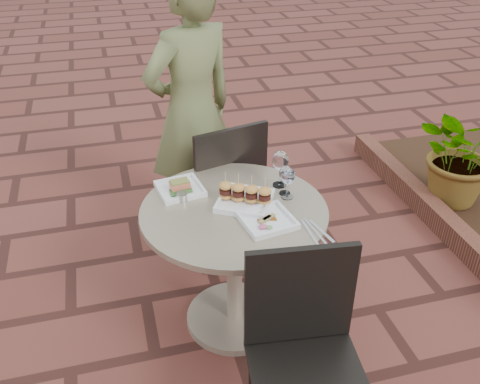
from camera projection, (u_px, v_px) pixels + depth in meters
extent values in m
plane|color=#5A2B23|center=(234.00, 338.00, 2.82)|extent=(60.00, 60.00, 0.00)
cylinder|color=gray|center=(235.00, 317.00, 2.92)|extent=(0.52, 0.52, 0.04)
cylinder|color=gray|center=(234.00, 270.00, 2.75)|extent=(0.08, 0.08, 0.70)
cylinder|color=gray|center=(234.00, 211.00, 2.55)|extent=(0.90, 0.90, 0.03)
cube|color=black|center=(217.00, 188.00, 3.24)|extent=(0.53, 0.53, 0.03)
cube|color=black|center=(232.00, 167.00, 2.96)|extent=(0.44, 0.13, 0.46)
cylinder|color=black|center=(230.00, 197.00, 3.58)|extent=(0.02, 0.02, 0.44)
cylinder|color=black|center=(178.00, 213.00, 3.43)|extent=(0.02, 0.02, 0.44)
cylinder|color=black|center=(259.00, 227.00, 3.30)|extent=(0.02, 0.02, 0.44)
cylinder|color=black|center=(203.00, 244.00, 3.14)|extent=(0.02, 0.02, 0.44)
cube|color=black|center=(308.00, 379.00, 2.05)|extent=(0.49, 0.49, 0.03)
cube|color=black|center=(300.00, 295.00, 2.09)|extent=(0.44, 0.08, 0.46)
cylinder|color=black|center=(251.00, 383.00, 2.31)|extent=(0.02, 0.02, 0.44)
cylinder|color=black|center=(336.00, 373.00, 2.36)|extent=(0.02, 0.02, 0.44)
imported|color=#5D6537|center=(192.00, 113.00, 3.19)|extent=(0.74, 0.64, 1.72)
cube|color=white|center=(180.00, 190.00, 2.68)|extent=(0.25, 0.25, 0.01)
cube|color=#E76F51|center=(180.00, 185.00, 2.67)|extent=(0.10, 0.07, 0.03)
cube|color=olive|center=(180.00, 181.00, 2.66)|extent=(0.10, 0.07, 0.01)
cube|color=white|center=(245.00, 202.00, 2.58)|extent=(0.34, 0.34, 0.01)
cube|color=white|center=(267.00, 221.00, 2.45)|extent=(0.26, 0.26, 0.01)
ellipsoid|color=#C4517C|center=(263.00, 227.00, 2.39)|extent=(0.04, 0.03, 0.02)
cylinder|color=white|center=(287.00, 197.00, 2.63)|extent=(0.06, 0.06, 0.00)
cylinder|color=white|center=(287.00, 190.00, 2.61)|extent=(0.01, 0.01, 0.07)
ellipsoid|color=white|center=(288.00, 176.00, 2.57)|extent=(0.07, 0.07, 0.09)
cylinder|color=white|center=(288.00, 177.00, 2.57)|extent=(0.05, 0.05, 0.04)
cylinder|color=white|center=(285.00, 193.00, 2.66)|extent=(0.06, 0.06, 0.00)
cylinder|color=white|center=(285.00, 187.00, 2.64)|extent=(0.01, 0.01, 0.07)
ellipsoid|color=white|center=(286.00, 174.00, 2.60)|extent=(0.07, 0.07, 0.08)
cylinder|color=white|center=(279.00, 185.00, 2.73)|extent=(0.07, 0.07, 0.00)
cylinder|color=white|center=(280.00, 177.00, 2.71)|extent=(0.01, 0.01, 0.09)
ellipsoid|color=white|center=(280.00, 161.00, 2.66)|extent=(0.08, 0.08, 0.10)
cylinder|color=silver|center=(182.00, 197.00, 2.60)|extent=(0.07, 0.07, 0.04)
cube|color=brown|center=(467.00, 245.00, 3.37)|extent=(0.12, 3.00, 0.15)
imported|color=#33662D|center=(464.00, 152.00, 3.68)|extent=(0.74, 0.66, 0.75)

